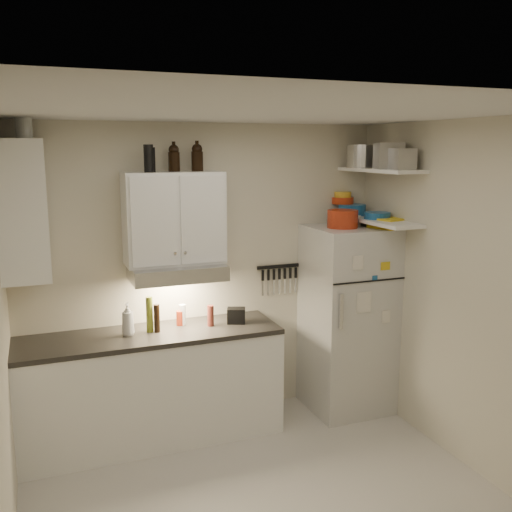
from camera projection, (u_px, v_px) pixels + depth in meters
name	position (u px, v px, depth m)	size (l,w,h in m)	color
floor	(270.00, 507.00, 3.86)	(3.20, 3.00, 0.02)	beige
ceiling	(272.00, 110.00, 3.38)	(3.20, 3.00, 0.02)	silver
back_wall	(204.00, 274.00, 5.01)	(3.20, 0.02, 2.60)	beige
right_wall	(472.00, 298.00, 4.20)	(0.02, 3.00, 2.60)	beige
base_cabinet	(152.00, 389.00, 4.69)	(2.10, 0.60, 0.88)	white
countertop	(150.00, 335.00, 4.60)	(2.10, 0.62, 0.04)	#282622
upper_cabinet	(174.00, 218.00, 4.64)	(0.80, 0.33, 0.75)	white
side_cabinet	(23.00, 210.00, 4.09)	(0.33, 0.55, 1.00)	white
range_hood	(177.00, 272.00, 4.66)	(0.76, 0.46, 0.12)	silver
fridge	(347.00, 319.00, 5.21)	(0.70, 0.68, 1.70)	silver
shelf_hi	(380.00, 170.00, 4.91)	(0.30, 0.95, 0.03)	white
shelf_lo	(378.00, 221.00, 4.99)	(0.30, 0.95, 0.03)	white
knife_strip	(279.00, 266.00, 5.23)	(0.42, 0.02, 0.03)	black
dutch_oven	(343.00, 219.00, 4.99)	(0.27, 0.27, 0.16)	#A02B12
book_stack	(387.00, 223.00, 4.96)	(0.22, 0.27, 0.09)	yellow
spice_jar	(358.00, 221.00, 5.10)	(0.06, 0.06, 0.09)	silver
stock_pot	(363.00, 156.00, 5.12)	(0.29, 0.29, 0.20)	silver
tin_a	(389.00, 156.00, 4.76)	(0.22, 0.20, 0.22)	#AAAAAD
tin_b	(402.00, 159.00, 4.62)	(0.17, 0.17, 0.17)	#AAAAAD
bowl_teal	(352.00, 210.00, 5.29)	(0.25, 0.25, 0.10)	#185289
bowl_orange	(343.00, 200.00, 5.33)	(0.20, 0.20, 0.06)	#BB3111
bowl_yellow	(343.00, 195.00, 5.32)	(0.16, 0.16, 0.05)	gold
plates	(377.00, 216.00, 5.01)	(0.23, 0.23, 0.06)	#185289
growler_a	(174.00, 158.00, 4.61)	(0.09, 0.09, 0.22)	black
growler_b	(197.00, 157.00, 4.67)	(0.10, 0.10, 0.23)	black
thermos_a	(151.00, 160.00, 4.46)	(0.07, 0.07, 0.19)	black
thermos_b	(149.00, 159.00, 4.42)	(0.07, 0.07, 0.21)	black
side_jar	(24.00, 128.00, 4.08)	(0.12, 0.12, 0.15)	silver
soap_bottle	(128.00, 317.00, 4.51)	(0.11, 0.11, 0.29)	white
pepper_mill	(211.00, 316.00, 4.76)	(0.06, 0.06, 0.18)	maroon
oil_bottle	(150.00, 315.00, 4.60)	(0.06, 0.06, 0.29)	#525B16
vinegar_bottle	(157.00, 318.00, 4.60)	(0.05, 0.05, 0.23)	black
clear_bottle	(182.00, 315.00, 4.79)	(0.06, 0.06, 0.18)	silver
red_jar	(180.00, 318.00, 4.79)	(0.06, 0.06, 0.12)	#A02B12
caddy	(236.00, 316.00, 4.85)	(0.15, 0.11, 0.13)	black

